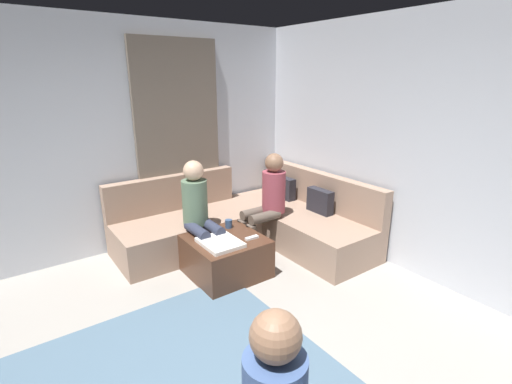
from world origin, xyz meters
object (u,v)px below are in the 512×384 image
Objects in this scene: sectional_couch at (251,223)px; coffee_mug at (229,224)px; game_remote at (252,238)px; person_on_couch_back at (267,199)px; ottoman at (226,256)px; person_on_couch_side at (199,211)px.

sectional_couch reaches higher than coffee_mug.
person_on_couch_back is at bearing 128.05° from game_remote.
person_on_couch_back reaches higher than coffee_mug.
ottoman is 0.36m from game_remote.
sectional_couch reaches higher than game_remote.
sectional_couch is at bearing -169.44° from person_on_couch_side.
coffee_mug is (0.25, -0.49, 0.19)m from sectional_couch.
sectional_couch is 26.84× the size of coffee_mug.
sectional_couch is 2.12× the size of person_on_couch_back.
ottoman is 0.38m from coffee_mug.
ottoman is at bearing 106.50° from person_on_couch_back.
person_on_couch_side is at bearing -159.23° from ottoman.
sectional_couch is at bearing 11.93° from person_on_couch_back.
coffee_mug reaches higher than game_remote.
game_remote is (0.65, -0.45, 0.15)m from sectional_couch.
person_on_couch_side reaches higher than ottoman.
game_remote is (0.18, 0.22, 0.22)m from ottoman.
coffee_mug is at bearing 140.71° from ottoman.
person_on_couch_side is (-0.11, -0.85, 0.00)m from person_on_couch_back.
person_on_couch_back reaches higher than sectional_couch.
person_on_couch_side reaches higher than sectional_couch.
ottoman is 0.88m from person_on_couch_back.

